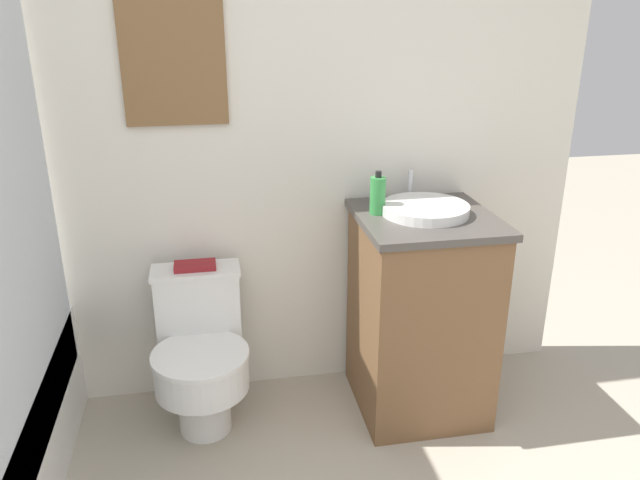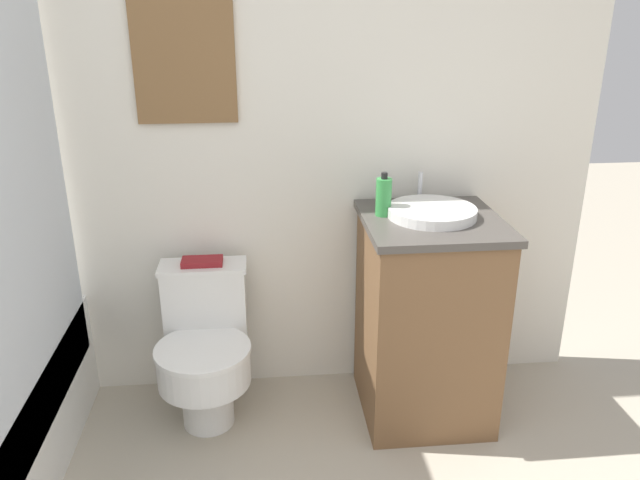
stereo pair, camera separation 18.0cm
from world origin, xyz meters
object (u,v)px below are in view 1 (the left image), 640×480
sink (425,209)px  soap_bottle (378,195)px  toilet (201,353)px  book_on_tank (195,266)px

sink → soap_bottle: bearing=168.9°
toilet → sink: (0.92, -0.01, 0.57)m
toilet → book_on_tank: bearing=90.0°
soap_bottle → book_on_tank: 0.80m
toilet → book_on_tank: (0.00, 0.13, 0.33)m
toilet → book_on_tank: 0.36m
sink → book_on_tank: bearing=171.1°
soap_bottle → book_on_tank: soap_bottle is taller
sink → soap_bottle: size_ratio=2.21×
soap_bottle → toilet: bearing=-178.1°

